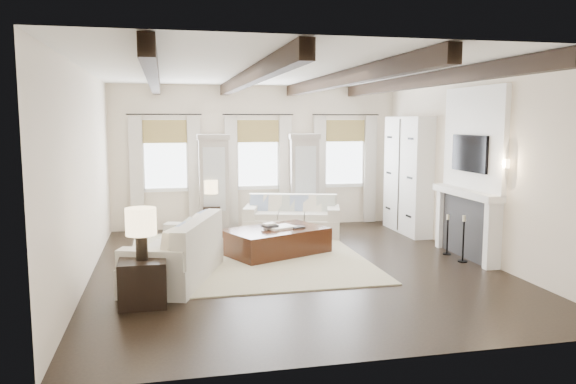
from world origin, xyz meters
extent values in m
plane|color=black|center=(0.00, 0.00, 0.00)|extent=(7.50, 7.50, 0.00)
cube|color=#F4E4CB|center=(0.00, 3.75, 1.60)|extent=(6.50, 0.04, 3.20)
cube|color=#F4E4CB|center=(0.00, -3.75, 1.60)|extent=(6.50, 0.04, 3.20)
cube|color=#F4E4CB|center=(-3.25, 0.00, 1.60)|extent=(0.04, 7.50, 3.20)
cube|color=#F4E4CB|center=(3.25, 0.00, 1.60)|extent=(0.04, 7.50, 3.20)
cube|color=white|center=(0.00, 0.00, 3.20)|extent=(6.50, 7.50, 0.04)
cube|color=black|center=(-2.20, 0.00, 3.08)|extent=(0.16, 7.40, 0.22)
cube|color=black|center=(-0.75, 0.00, 3.08)|extent=(0.16, 7.40, 0.22)
cube|color=black|center=(0.75, 0.00, 3.08)|extent=(0.16, 7.40, 0.22)
cube|color=black|center=(2.20, 0.00, 3.08)|extent=(0.16, 7.40, 0.22)
cube|color=white|center=(-2.05, 3.72, 1.65)|extent=(0.90, 0.03, 1.45)
cube|color=olive|center=(-2.05, 3.66, 2.18)|extent=(0.94, 0.04, 0.50)
cube|color=beige|center=(-2.67, 3.62, 1.27)|extent=(0.28, 0.08, 2.50)
cube|color=beige|center=(-1.43, 3.62, 1.27)|extent=(0.28, 0.08, 2.50)
cylinder|color=black|center=(-2.05, 3.61, 2.55)|extent=(1.60, 0.02, 0.02)
cube|color=white|center=(0.00, 3.72, 1.65)|extent=(0.90, 0.03, 1.45)
cube|color=olive|center=(0.00, 3.66, 2.18)|extent=(0.94, 0.04, 0.50)
cube|color=beige|center=(-0.62, 3.62, 1.27)|extent=(0.28, 0.08, 2.50)
cube|color=beige|center=(0.62, 3.62, 1.27)|extent=(0.28, 0.08, 2.50)
cylinder|color=black|center=(0.00, 3.61, 2.55)|extent=(1.60, 0.02, 0.02)
cube|color=white|center=(2.05, 3.72, 1.65)|extent=(0.90, 0.03, 1.45)
cube|color=olive|center=(2.05, 3.66, 2.18)|extent=(0.94, 0.04, 0.50)
cube|color=beige|center=(1.43, 3.62, 1.27)|extent=(0.28, 0.08, 2.50)
cube|color=beige|center=(2.67, 3.62, 1.27)|extent=(0.28, 0.08, 2.50)
cylinder|color=black|center=(2.05, 3.61, 2.55)|extent=(1.60, 0.02, 0.02)
cube|color=#9F968D|center=(-1.02, 3.53, 1.00)|extent=(0.64, 0.38, 2.00)
cube|color=#B2B7BA|center=(-1.02, 3.33, 1.15)|extent=(0.48, 0.02, 1.40)
cube|color=#9F968D|center=(-1.02, 3.53, 2.06)|extent=(0.70, 0.42, 0.12)
cube|color=#9F968D|center=(1.02, 3.53, 1.00)|extent=(0.64, 0.38, 2.00)
cube|color=#B2B7BA|center=(1.02, 3.33, 1.15)|extent=(0.48, 0.02, 1.40)
cube|color=#9F968D|center=(1.02, 3.53, 2.06)|extent=(0.70, 0.42, 0.12)
cube|color=#28282A|center=(3.16, 0.00, 0.55)|extent=(0.18, 1.50, 1.10)
cube|color=black|center=(3.13, 0.00, 0.40)|extent=(0.10, 0.90, 0.70)
cube|color=white|center=(3.12, -0.82, 0.55)|extent=(0.26, 0.14, 1.10)
cube|color=white|center=(3.12, 0.82, 0.55)|extent=(0.26, 0.14, 1.10)
cube|color=white|center=(3.09, 0.00, 1.16)|extent=(0.32, 1.90, 0.12)
cube|color=white|center=(3.20, 0.00, 2.10)|extent=(0.10, 1.90, 1.80)
cube|color=black|center=(3.13, 0.00, 1.85)|extent=(0.07, 1.10, 0.64)
cylinder|color=#FFD899|center=(3.15, -1.05, 1.75)|extent=(0.10, 0.10, 0.14)
cube|color=silver|center=(3.05, 2.35, 1.25)|extent=(0.40, 1.70, 2.50)
cube|color=black|center=(2.84, 2.35, 1.25)|extent=(0.01, 0.02, 2.40)
cube|color=#B8B191|center=(-0.70, 0.92, 0.01)|extent=(4.03, 4.56, 0.02)
cube|color=silver|center=(0.52, 2.48, 0.19)|extent=(2.15, 1.41, 0.38)
cube|color=silver|center=(0.61, 2.81, 0.61)|extent=(1.87, 0.73, 0.47)
cube|color=silver|center=(-0.31, 2.73, 0.50)|extent=(0.47, 0.88, 0.24)
cube|color=silver|center=(1.35, 2.24, 0.50)|extent=(0.47, 0.88, 0.24)
cube|color=silver|center=(-0.02, 2.59, 0.44)|extent=(0.66, 0.69, 0.13)
cube|color=silver|center=(0.50, 2.44, 0.44)|extent=(0.66, 0.69, 0.13)
cube|color=silver|center=(1.03, 2.29, 0.44)|extent=(0.66, 0.69, 0.13)
cube|color=#7990B7|center=(-0.11, 2.86, 0.64)|extent=(0.44, 0.31, 0.41)
cube|color=silver|center=(0.16, 2.78, 0.64)|extent=(0.44, 0.31, 0.41)
cube|color=beige|center=(0.43, 2.70, 0.64)|extent=(0.44, 0.31, 0.41)
cube|color=#7990B7|center=(0.70, 2.62, 0.64)|extent=(0.44, 0.31, 0.41)
cube|color=silver|center=(0.97, 2.54, 0.64)|extent=(0.44, 0.31, 0.41)
cube|color=beige|center=(1.25, 2.46, 0.64)|extent=(0.44, 0.31, 0.41)
cube|color=silver|center=(-1.96, -0.31, 0.21)|extent=(1.65, 2.40, 0.42)
cube|color=silver|center=(-1.60, -0.44, 0.68)|extent=(0.90, 2.05, 0.52)
cube|color=silver|center=(-1.64, 0.60, 0.55)|extent=(0.98, 0.56, 0.27)
cube|color=silver|center=(-2.27, -1.22, 0.55)|extent=(0.98, 0.56, 0.27)
cube|color=silver|center=(-1.81, 0.28, 0.49)|extent=(0.78, 0.76, 0.15)
cube|color=silver|center=(-2.01, -0.29, 0.49)|extent=(0.78, 0.76, 0.15)
cube|color=silver|center=(-2.20, -0.87, 0.49)|extent=(0.78, 0.76, 0.15)
cube|color=#7990B7|center=(-1.51, 0.36, 0.71)|extent=(0.36, 0.49, 0.46)
cube|color=silver|center=(-1.64, -0.01, 0.71)|extent=(0.36, 0.49, 0.46)
cube|color=beige|center=(-1.76, -0.38, 0.71)|extent=(0.36, 0.49, 0.46)
cube|color=#7990B7|center=(-1.89, -0.75, 0.71)|extent=(0.36, 0.49, 0.46)
cube|color=silver|center=(-2.02, -1.12, 0.71)|extent=(0.36, 0.49, 0.46)
cube|color=black|center=(-0.13, 0.99, 0.23)|extent=(2.07, 1.73, 0.46)
cube|color=white|center=(-0.04, 1.01, 0.48)|extent=(0.61, 0.55, 0.04)
cube|color=#262628|center=(-0.24, 0.95, 0.52)|extent=(0.32, 0.29, 0.04)
cube|color=beige|center=(-0.25, 0.97, 0.56)|extent=(0.27, 0.24, 0.03)
cube|color=#262628|center=(0.27, 0.97, 0.48)|extent=(0.29, 0.26, 0.03)
cube|color=black|center=(-2.39, -1.44, 0.30)|extent=(0.61, 0.61, 0.61)
cylinder|color=black|center=(-2.39, -1.44, 0.77)|extent=(0.15, 0.15, 0.33)
cylinder|color=#F9D89E|center=(-2.39, -1.44, 1.12)|extent=(0.40, 0.40, 0.35)
cube|color=black|center=(-1.10, 3.40, 0.28)|extent=(0.37, 0.37, 0.55)
cylinder|color=black|center=(-1.10, 3.40, 0.69)|extent=(0.13, 0.13, 0.28)
cylinder|color=#F9D89E|center=(-1.10, 3.40, 0.98)|extent=(0.33, 0.33, 0.30)
cylinder|color=black|center=(2.90, -0.30, 0.01)|extent=(0.16, 0.16, 0.02)
cylinder|color=black|center=(2.90, -0.30, 0.36)|extent=(0.03, 0.03, 0.72)
cylinder|color=beige|center=(2.90, -0.30, 0.76)|extent=(0.06, 0.06, 0.10)
cylinder|color=black|center=(2.90, 0.26, 0.01)|extent=(0.15, 0.15, 0.02)
cylinder|color=black|center=(2.90, 0.26, 0.33)|extent=(0.03, 0.03, 0.65)
cylinder|color=beige|center=(2.90, 0.26, 0.69)|extent=(0.06, 0.06, 0.09)
camera|label=1|loc=(-2.07, -8.86, 2.42)|focal=35.00mm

